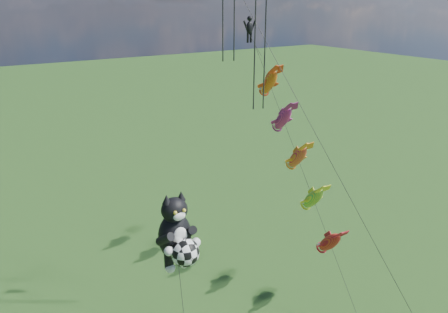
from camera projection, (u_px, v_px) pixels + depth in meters
cat_kite_rig at (177, 236)px, 24.12m from camera, size 2.26×4.06×11.15m
fish_windsock_rig at (298, 158)px, 32.52m from camera, size 2.52×15.84×17.51m
parafoil_rig at (254, 22)px, 25.89m from camera, size 5.33×16.91×26.24m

